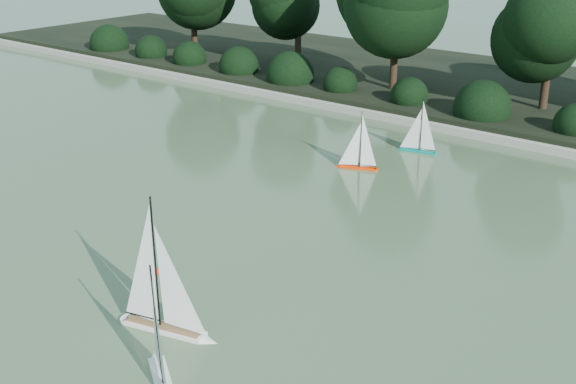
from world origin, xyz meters
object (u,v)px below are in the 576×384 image
(sailboat_white_a, at_px, (160,360))
(sailboat_orange, at_px, (355,159))
(sailboat_teal, at_px, (416,143))
(sailboat_white_b, at_px, (170,311))
(race_buoy, at_px, (159,272))

(sailboat_white_a, xyz_separation_m, sailboat_orange, (-2.23, 7.26, -0.05))
(sailboat_white_a, distance_m, sailboat_teal, 9.16)
(sailboat_white_b, relative_size, race_buoy, 14.95)
(sailboat_white_b, bearing_deg, sailboat_teal, 98.05)
(sailboat_teal, bearing_deg, race_buoy, -91.15)
(sailboat_teal, bearing_deg, sailboat_orange, -104.02)
(sailboat_white_b, xyz_separation_m, sailboat_teal, (-1.17, 8.24, -0.10))
(sailboat_white_b, relative_size, sailboat_orange, 1.51)
(sailboat_white_b, distance_m, sailboat_orange, 6.71)
(sailboat_white_a, relative_size, sailboat_teal, 1.26)
(sailboat_teal, bearing_deg, sailboat_white_a, -78.65)
(sailboat_teal, height_order, race_buoy, sailboat_teal)
(sailboat_white_a, height_order, race_buoy, sailboat_white_a)
(sailboat_orange, xyz_separation_m, race_buoy, (0.28, -5.55, -0.20))
(sailboat_white_b, bearing_deg, sailboat_white_a, -49.28)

